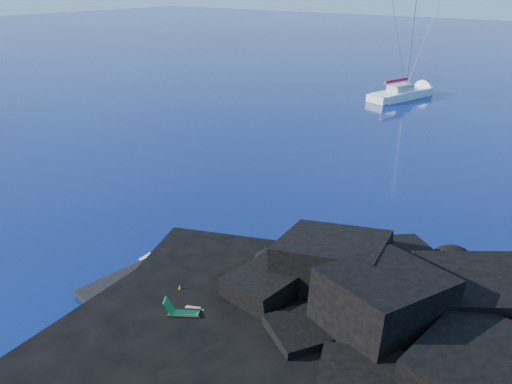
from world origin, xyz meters
TOP-DOWN VIEW (x-y plane):
  - ground at (0.00, 0.00)m, footprint 400.00×400.00m
  - headland at (13.00, 3.00)m, footprint 24.00×24.00m
  - beach at (4.50, 0.50)m, footprint 9.08×6.86m
  - surf_foam at (5.00, 5.00)m, footprint 10.00×8.00m
  - sailboat at (-4.33, 50.96)m, footprint 6.67×14.46m
  - deck_chair at (5.92, -0.31)m, footprint 1.69×1.43m
  - towel at (5.96, 0.17)m, footprint 2.23×1.72m
  - sunbather at (5.96, 0.17)m, footprint 1.94×1.26m
  - marker_cone at (4.37, 0.97)m, footprint 0.42×0.42m

SIDE VIEW (x-z plane):
  - ground at x=0.00m, z-range 0.00..0.00m
  - headland at x=13.00m, z-range -1.80..1.80m
  - beach at x=4.50m, z-range -0.35..0.35m
  - surf_foam at x=5.00m, z-range -0.03..0.03m
  - sailboat at x=-4.33m, z-range -7.43..7.43m
  - towel at x=5.96m, z-range 0.35..0.40m
  - sunbather at x=5.96m, z-range 0.40..0.67m
  - marker_cone at x=4.37m, z-range 0.35..0.86m
  - deck_chair at x=5.92m, z-range 0.35..1.43m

